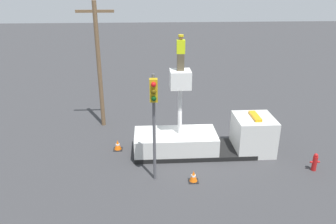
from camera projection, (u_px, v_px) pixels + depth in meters
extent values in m
plane|color=#38383A|center=(194.00, 152.00, 18.00)|extent=(120.00, 120.00, 0.00)
cube|color=black|center=(194.00, 150.00, 17.96)|extent=(6.45, 2.21, 0.24)
cube|color=silver|center=(175.00, 143.00, 17.72)|extent=(4.40, 2.15, 1.19)
cube|color=silver|center=(253.00, 134.00, 17.81)|extent=(2.05, 2.15, 1.99)
cube|color=black|center=(273.00, 127.00, 17.72)|extent=(0.03, 1.82, 0.80)
cube|color=orange|center=(255.00, 116.00, 17.41)|extent=(0.36, 1.29, 0.14)
cylinder|color=silver|center=(180.00, 110.00, 17.02)|extent=(0.22, 0.22, 2.65)
cube|color=white|center=(180.00, 79.00, 16.39)|extent=(1.04, 1.04, 0.90)
cube|color=brown|center=(181.00, 62.00, 16.06)|extent=(0.34, 0.26, 0.84)
cube|color=#D1E519|center=(181.00, 47.00, 15.78)|extent=(0.40, 0.26, 0.66)
sphere|color=#9E704C|center=(181.00, 37.00, 15.62)|extent=(0.23, 0.23, 0.23)
cylinder|color=yellow|center=(181.00, 36.00, 15.59)|extent=(0.26, 0.26, 0.09)
cylinder|color=#515156|center=(154.00, 130.00, 14.64)|extent=(0.14, 0.14, 5.15)
cube|color=#B79314|center=(154.00, 90.00, 13.73)|extent=(0.34, 0.28, 1.00)
sphere|color=red|center=(154.00, 84.00, 13.44)|extent=(0.22, 0.22, 0.22)
sphere|color=#503C07|center=(154.00, 92.00, 13.56)|extent=(0.22, 0.22, 0.22)
sphere|color=#083710|center=(154.00, 99.00, 13.67)|extent=(0.22, 0.22, 0.22)
cylinder|color=red|center=(315.00, 163.00, 16.15)|extent=(0.24, 0.24, 0.78)
sphere|color=red|center=(316.00, 155.00, 15.99)|extent=(0.20, 0.20, 0.20)
cylinder|color=red|center=(311.00, 162.00, 16.11)|extent=(0.12, 0.09, 0.09)
cylinder|color=red|center=(318.00, 162.00, 16.13)|extent=(0.12, 0.09, 0.09)
cube|color=black|center=(118.00, 149.00, 18.29)|extent=(0.50, 0.50, 0.03)
cone|color=orange|center=(118.00, 145.00, 18.19)|extent=(0.41, 0.41, 0.57)
cylinder|color=white|center=(118.00, 144.00, 18.18)|extent=(0.22, 0.22, 0.08)
cube|color=black|center=(193.00, 181.00, 15.39)|extent=(0.47, 0.47, 0.03)
cone|color=orange|center=(194.00, 176.00, 15.30)|extent=(0.39, 0.39, 0.56)
cylinder|color=white|center=(194.00, 176.00, 15.29)|extent=(0.20, 0.20, 0.08)
cylinder|color=brown|center=(99.00, 67.00, 19.98)|extent=(0.26, 0.26, 7.74)
cube|color=brown|center=(95.00, 11.00, 18.75)|extent=(2.20, 0.16, 0.16)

